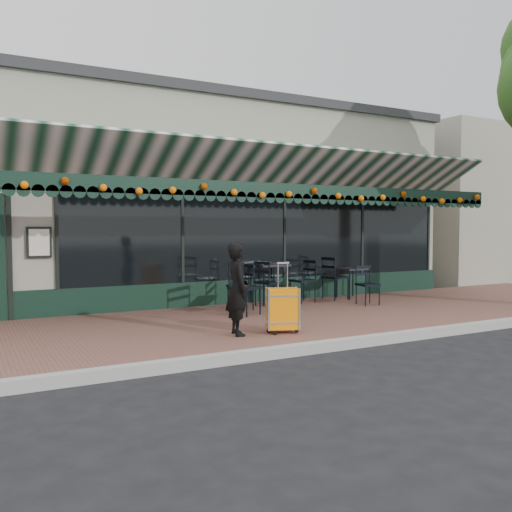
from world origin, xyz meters
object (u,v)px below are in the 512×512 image
chair_a_left (303,281)px  chair_b_left (241,287)px  cafe_table_b (269,268)px  chair_b_front (245,289)px  woman (237,289)px  chair_a_right (335,278)px  chair_a_front (368,285)px  cafe_table_a (351,271)px  chair_b_right (269,283)px  suitcase (283,309)px

chair_a_left → chair_b_left: (-1.66, -0.31, -0.01)m
cafe_table_b → chair_b_front: size_ratio=0.86×
woman → chair_b_left: size_ratio=1.53×
chair_a_left → chair_b_front: bearing=-70.2°
chair_a_right → chair_a_front: 1.02m
cafe_table_a → chair_a_left: 1.39m
woman → chair_b_right: (1.94, 2.45, -0.22)m
chair_a_right → chair_a_front: (0.07, -1.02, -0.07)m
woman → chair_b_front: woman is taller
suitcase → chair_b_front: suitcase is taller
cafe_table_a → chair_a_left: bearing=-176.7°
cafe_table_b → chair_b_front: (-1.14, -1.10, -0.27)m
cafe_table_a → chair_a_right: bearing=-177.1°
chair_a_left → chair_b_left: 1.69m
chair_a_front → chair_b_left: (-2.64, 0.66, 0.04)m
cafe_table_a → chair_b_front: bearing=-163.2°
cafe_table_a → chair_a_right: chair_a_right is taller
chair_a_right → chair_a_front: size_ratio=1.18×
woman → cafe_table_b: size_ratio=1.65×
chair_a_left → chair_a_front: size_ratio=1.12×
chair_a_right → chair_b_left: chair_a_right is taller
cafe_table_a → chair_a_right: size_ratio=0.70×
woman → chair_a_left: size_ratio=1.50×
woman → cafe_table_b: bearing=-28.3°
chair_a_left → chair_a_right: bearing=87.5°
chair_a_right → suitcase: bearing=126.1°
chair_a_right → woman: bearing=118.6°
cafe_table_b → chair_b_left: (-0.93, -0.51, -0.30)m
chair_a_left → chair_a_right: (0.91, 0.06, 0.02)m
woman → chair_a_left: (2.82, 2.51, -0.23)m
chair_b_left → chair_b_right: bearing=109.6°
chair_a_left → suitcase: bearing=-44.5°
suitcase → chair_a_front: (3.13, 1.73, 0.05)m
chair_a_front → chair_b_left: 2.72m
suitcase → chair_b_right: suitcase is taller
cafe_table_a → chair_b_left: size_ratio=0.76×
suitcase → chair_b_right: (1.26, 2.64, 0.11)m
suitcase → chair_a_left: 3.45m
suitcase → chair_a_right: (3.06, 2.75, 0.13)m
woman → chair_a_front: 4.12m
chair_b_right → chair_b_front: bearing=111.6°
chair_a_front → chair_b_right: bearing=160.0°
chair_a_front → chair_b_right: chair_b_right is taller
chair_b_left → chair_a_right: bearing=100.0°
suitcase → cafe_table_b: suitcase is taller
cafe_table_a → chair_b_front: size_ratio=0.70×
woman → chair_b_front: size_ratio=1.42×
cafe_table_b → chair_a_right: (1.64, -0.14, -0.27)m
cafe_table_a → suitcase: bearing=-141.8°
cafe_table_a → cafe_table_b: 2.11m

